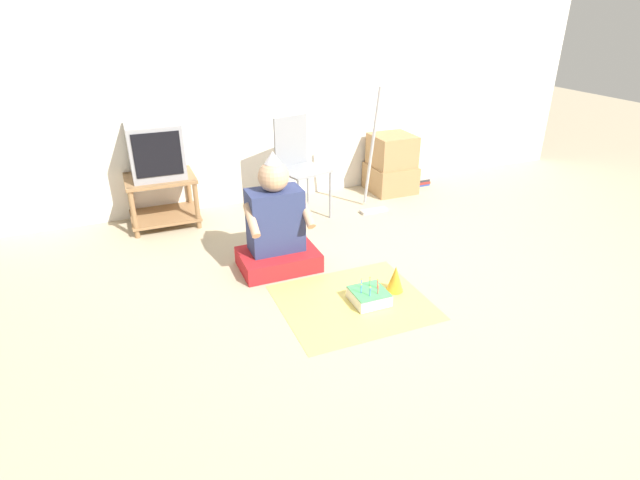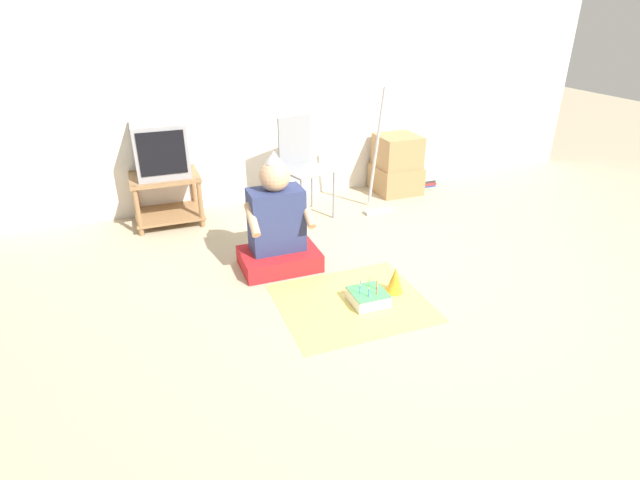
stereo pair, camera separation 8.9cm
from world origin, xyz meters
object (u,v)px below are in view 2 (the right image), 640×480
tv (160,149)px  dust_mop (377,177)px  book_pile (426,182)px  birthday_cake (368,297)px  folding_chair (301,160)px  person_seated (277,228)px  cardboard_box_stack (397,165)px  party_hat_blue (395,280)px

tv → dust_mop: (1.93, -0.46, -0.35)m
book_pile → birthday_cake: bearing=-130.5°
folding_chair → birthday_cake: 1.73m
book_pile → person_seated: size_ratio=0.22×
cardboard_box_stack → party_hat_blue: bearing=-118.7°
dust_mop → person_seated: (-1.22, -0.74, -0.02)m
dust_mop → person_seated: size_ratio=1.31×
birthday_cake → folding_chair: bearing=86.9°
tv → cardboard_box_stack: 2.41m
dust_mop → book_pile: (0.85, 0.46, -0.30)m
person_seated → party_hat_blue: bearing=-45.8°
dust_mop → book_pile: size_ratio=5.92×
party_hat_blue → birthday_cake: bearing=-165.8°
birthday_cake → cardboard_box_stack: bearing=56.8°
book_pile → party_hat_blue: bearing=-127.0°
cardboard_box_stack → dust_mop: size_ratio=0.51×
tv → person_seated: (0.71, -1.19, -0.37)m
person_seated → book_pile: bearing=29.9°
folding_chair → book_pile: 1.66m
folding_chair → cardboard_box_stack: bearing=12.0°
tv → cardboard_box_stack: tv is taller
folding_chair → cardboard_box_stack: (1.16, 0.25, -0.25)m
birthday_cake → book_pile: bearing=49.5°
dust_mop → birthday_cake: size_ratio=5.02×
folding_chair → book_pile: folding_chair is taller
birthday_cake → party_hat_blue: party_hat_blue is taller
cardboard_box_stack → party_hat_blue: size_ratio=3.17×
party_hat_blue → tv: bearing=126.3°
tv → cardboard_box_stack: (2.38, -0.03, -0.41)m
folding_chair → cardboard_box_stack: size_ratio=1.53×
tv → book_pile: size_ratio=2.33×
book_pile → cardboard_box_stack: bearing=-175.8°
dust_mop → folding_chair: bearing=165.8°
book_pile → birthday_cake: (-1.65, -1.93, 0.00)m
tv → party_hat_blue: (1.37, -1.87, -0.60)m
cardboard_box_stack → book_pile: (0.41, 0.03, -0.24)m
person_seated → party_hat_blue: size_ratio=4.76×
person_seated → birthday_cake: size_ratio=3.84×
book_pile → tv: bearing=180.0°
person_seated → dust_mop: bearing=31.2°
tv → dust_mop: bearing=-13.3°
folding_chair → birthday_cake: folding_chair is taller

